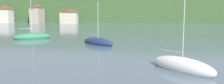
% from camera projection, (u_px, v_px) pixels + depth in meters
% --- Properties ---
extents(wooded_hillside, '(352.00, 45.51, 27.46)m').
position_uv_depth(wooded_hillside, '(169.00, 10.00, 120.92)').
color(wooded_hillside, '#38562D').
rests_on(wooded_hillside, ground_plane).
extents(shore_building_west, '(6.05, 4.50, 7.27)m').
position_uv_depth(shore_building_west, '(4.00, 14.00, 100.69)').
color(shore_building_west, beige).
rests_on(shore_building_west, ground_plane).
extents(shore_building_westcentral, '(4.12, 6.18, 7.76)m').
position_uv_depth(shore_building_westcentral, '(37.00, 14.00, 99.23)').
color(shore_building_westcentral, gray).
rests_on(shore_building_westcentral, ground_plane).
extents(shore_building_central, '(6.87, 3.34, 5.68)m').
position_uv_depth(shore_building_central, '(69.00, 16.00, 95.83)').
color(shore_building_central, '#BCB29E').
rests_on(shore_building_central, ground_plane).
extents(sailboat_mid_1, '(6.21, 6.17, 7.78)m').
position_uv_depth(sailboat_mid_1, '(182.00, 66.00, 22.56)').
color(sailboat_mid_1, white).
rests_on(sailboat_mid_1, ground_plane).
extents(sailboat_far_7, '(6.43, 5.53, 7.19)m').
position_uv_depth(sailboat_far_7, '(98.00, 42.00, 39.18)').
color(sailboat_far_7, navy).
rests_on(sailboat_far_7, ground_plane).
extents(sailboat_far_9, '(6.79, 5.36, 10.67)m').
position_uv_depth(sailboat_far_9, '(32.00, 37.00, 46.58)').
color(sailboat_far_9, '#2D754C').
rests_on(sailboat_far_9, ground_plane).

